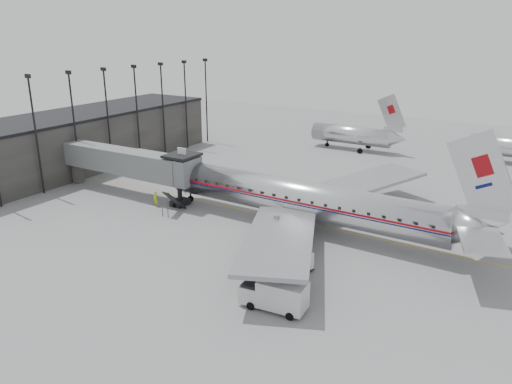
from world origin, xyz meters
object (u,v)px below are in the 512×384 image
(baggage_cart_white, at_px, (299,260))
(ramp_worker, at_px, (156,199))
(service_van, at_px, (274,294))
(airliner, at_px, (305,200))
(baggage_cart_navy, at_px, (276,292))

(baggage_cart_white, bearing_deg, ramp_worker, -172.85)
(service_van, xyz_separation_m, baggage_cart_white, (-1.28, 6.83, -0.33))
(airliner, xyz_separation_m, ramp_worker, (-18.32, -3.17, -2.29))
(service_van, height_order, baggage_cart_white, service_van)
(airliner, height_order, baggage_cart_navy, airliner)
(airliner, distance_m, service_van, 16.87)
(ramp_worker, bearing_deg, service_van, -29.07)
(service_van, height_order, baggage_cart_navy, service_van)
(baggage_cart_navy, distance_m, ramp_worker, 25.85)
(baggage_cart_navy, relative_size, ramp_worker, 1.15)
(baggage_cart_navy, bearing_deg, service_van, -63.91)
(airliner, relative_size, ramp_worker, 22.07)
(airliner, xyz_separation_m, baggage_cart_navy, (4.72, -14.90, -2.37))
(airliner, distance_m, baggage_cart_navy, 15.81)
(airliner, distance_m, baggage_cart_white, 10.16)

